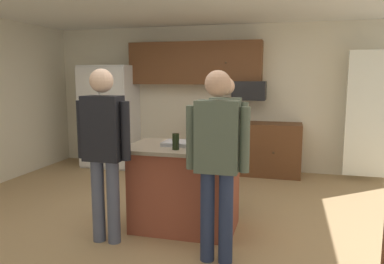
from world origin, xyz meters
name	(u,v)px	position (x,y,z in m)	size (l,w,h in m)	color
floor	(172,222)	(0.00, 0.00, 0.00)	(7.04, 7.04, 0.00)	tan
back_wall	(218,98)	(0.00, 2.80, 1.30)	(6.40, 0.10, 2.60)	beige
french_door_window_panel	(376,114)	(2.60, 2.40, 1.10)	(0.90, 0.06, 2.00)	white
cabinet_run_upper	(195,63)	(-0.40, 2.60, 1.93)	(2.40, 0.38, 0.75)	brown
cabinet_run_lower	(248,148)	(0.60, 2.48, 0.45)	(1.80, 0.63, 0.90)	brown
refrigerator	(110,116)	(-2.00, 2.38, 0.95)	(0.94, 0.76, 1.89)	white
microwave_over_range	(249,91)	(0.60, 2.50, 1.45)	(0.56, 0.40, 0.32)	black
kitchen_island	(185,187)	(0.19, -0.12, 0.48)	(1.25, 0.83, 0.94)	brown
person_elder_center	(217,154)	(0.68, -0.78, 1.01)	(0.57, 0.23, 1.75)	#232D4C
person_guest_left	(104,144)	(-0.49, -0.66, 1.03)	(0.57, 0.23, 1.77)	#4C5166
person_host_foreground	(225,134)	(0.51, 0.61, 0.97)	(0.57, 0.22, 1.68)	#4C5166
tumbler_amber	(225,139)	(0.61, 0.04, 1.01)	(0.08, 0.08, 0.15)	black
glass_short_whisky	(176,142)	(0.16, -0.34, 1.02)	(0.07, 0.07, 0.17)	black
mug_blue_stoneware	(222,145)	(0.62, -0.19, 0.99)	(0.13, 0.08, 0.09)	#4C6B99
serving_tray	(184,143)	(0.17, -0.08, 0.96)	(0.44, 0.30, 0.04)	#B7B7BC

